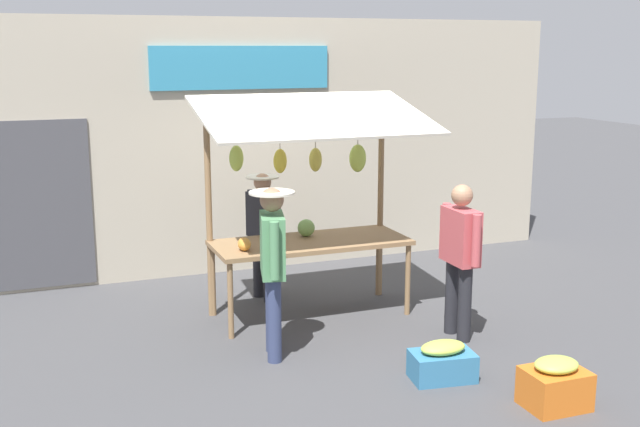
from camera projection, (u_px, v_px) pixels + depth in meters
ground_plane at (311, 315)px, 8.97m from camera, size 40.00×40.00×0.00m
street_backdrop at (249, 146)px, 10.59m from camera, size 9.00×0.30×3.40m
market_stall at (309, 182)px, 8.67m from camera, size 2.50×1.46×2.50m
vendor_with_sunhat at (263, 227)px, 9.35m from camera, size 0.40×0.66×1.55m
shopper_with_ponytail at (273, 258)px, 7.56m from camera, size 0.44×0.70×1.70m
shopper_in_grey_tee at (460, 250)px, 8.09m from camera, size 0.23×0.70×1.64m
produce_crate_near at (555, 385)px, 6.62m from camera, size 0.52×0.42×0.45m
produce_crate_side at (442, 362)px, 7.19m from camera, size 0.62×0.44×0.37m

